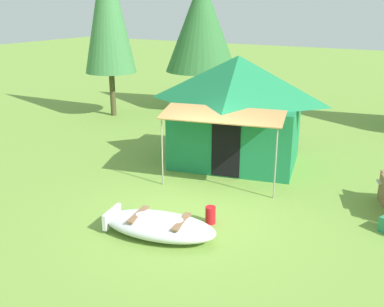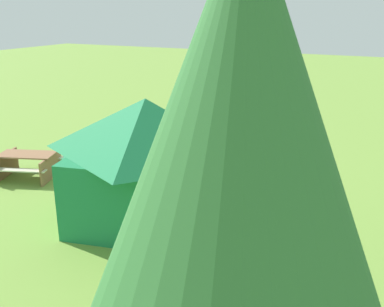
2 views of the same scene
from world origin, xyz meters
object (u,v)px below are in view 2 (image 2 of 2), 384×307
Objects in this scene: beached_rowboat at (210,156)px; cooler_box at (67,162)px; picnic_table at (28,163)px; pine_tree_back_left at (237,236)px; fuel_can at (180,163)px; canvas_cabin_tent at (147,162)px.

beached_rowboat reaches higher than cooler_box.
picnic_table reaches higher than beached_rowboat.
beached_rowboat is at bearing -140.27° from picnic_table.
pine_tree_back_left is (-4.83, 10.51, 3.35)m from beached_rowboat.
beached_rowboat is 6.62× the size of fuel_can.
cooler_box is 12.47m from pine_tree_back_left.
canvas_cabin_tent is 4.16m from fuel_can.
beached_rowboat is 0.45× the size of pine_tree_back_left.
cooler_box is at bearing -26.54° from canvas_cabin_tent.
beached_rowboat is at bearing -148.80° from cooler_box.
cooler_box is at bearing -107.65° from picnic_table.
cooler_box is at bearing 23.26° from fuel_can.
beached_rowboat is 1.20× the size of picnic_table.
picnic_table reaches higher than cooler_box.
picnic_table is (4.45, 3.70, 0.24)m from beached_rowboat.
pine_tree_back_left reaches higher than canvas_cabin_tent.
pine_tree_back_left reaches higher than picnic_table.
fuel_can is at bearing -60.13° from pine_tree_back_left.
fuel_can is at bearing -156.74° from cooler_box.
picnic_table is 1.34m from cooler_box.
pine_tree_back_left is at bearing 126.80° from canvas_cabin_tent.
beached_rowboat reaches higher than fuel_can.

